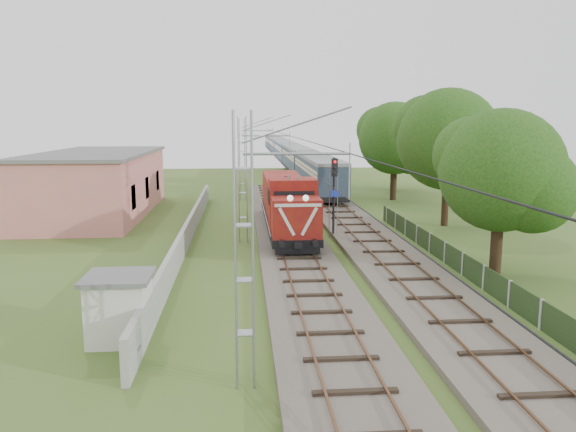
{
  "coord_description": "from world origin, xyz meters",
  "views": [
    {
      "loc": [
        -3.02,
        -23.6,
        7.69
      ],
      "look_at": [
        -0.37,
        8.8,
        2.2
      ],
      "focal_mm": 35.0,
      "sensor_mm": 36.0,
      "label": 1
    }
  ],
  "objects": [
    {
      "name": "ground",
      "position": [
        0.0,
        0.0,
        0.0
      ],
      "size": [
        140.0,
        140.0,
        0.0
      ],
      "primitive_type": "plane",
      "color": "#405A21",
      "rests_on": "ground"
    },
    {
      "name": "fence",
      "position": [
        8.0,
        3.0,
        0.6
      ],
      "size": [
        0.12,
        32.0,
        1.2
      ],
      "color": "black",
      "rests_on": "ground"
    },
    {
      "name": "signal_post",
      "position": [
        2.99,
        12.62,
        3.69
      ],
      "size": [
        0.59,
        0.46,
        5.37
      ],
      "color": "black",
      "rests_on": "ground"
    },
    {
      "name": "tree_b",
      "position": [
        12.09,
        16.53,
        6.31
      ],
      "size": [
        7.8,
        7.43,
        10.12
      ],
      "color": "#332215",
      "rests_on": "ground"
    },
    {
      "name": "tree_a",
      "position": [
        9.9,
        3.28,
        5.21
      ],
      "size": [
        6.45,
        6.14,
        8.36
      ],
      "color": "#332215",
      "rests_on": "ground"
    },
    {
      "name": "track_main",
      "position": [
        0.0,
        7.0,
        0.18
      ],
      "size": [
        4.2,
        70.0,
        0.45
      ],
      "color": "#6B6054",
      "rests_on": "ground"
    },
    {
      "name": "tree_d",
      "position": [
        14.19,
        38.8,
        5.84
      ],
      "size": [
        7.22,
        6.88,
        9.36
      ],
      "color": "#332215",
      "rests_on": "ground"
    },
    {
      "name": "catenary",
      "position": [
        -2.95,
        12.0,
        4.05
      ],
      "size": [
        3.31,
        70.0,
        8.0
      ],
      "color": "gray",
      "rests_on": "ground"
    },
    {
      "name": "relay_hut",
      "position": [
        -7.4,
        -4.22,
        1.21
      ],
      "size": [
        2.33,
        2.33,
        2.4
      ],
      "color": "silver",
      "rests_on": "ground"
    },
    {
      "name": "tree_c",
      "position": [
        11.98,
        30.57,
        6.0
      ],
      "size": [
        7.42,
        7.06,
        9.61
      ],
      "color": "#332215",
      "rests_on": "ground"
    },
    {
      "name": "station_building",
      "position": [
        -15.0,
        24.0,
        2.63
      ],
      "size": [
        8.4,
        20.4,
        5.22
      ],
      "color": "tan",
      "rests_on": "ground"
    },
    {
      "name": "boundary_wall",
      "position": [
        -6.5,
        12.0,
        0.75
      ],
      "size": [
        0.25,
        40.0,
        1.5
      ],
      "primitive_type": "cube",
      "color": "#9E9E99",
      "rests_on": "ground"
    },
    {
      "name": "locomotive",
      "position": [
        0.0,
        14.55,
        2.16
      ],
      "size": [
        2.87,
        16.37,
        4.16
      ],
      "color": "black",
      "rests_on": "ground"
    },
    {
      "name": "track_side",
      "position": [
        5.0,
        20.0,
        0.18
      ],
      "size": [
        4.2,
        80.0,
        0.45
      ],
      "color": "#6B6054",
      "rests_on": "ground"
    },
    {
      "name": "coach_rake",
      "position": [
        5.0,
        80.05,
        2.47
      ],
      "size": [
        2.96,
        110.81,
        3.43
      ],
      "color": "black",
      "rests_on": "ground"
    }
  ]
}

